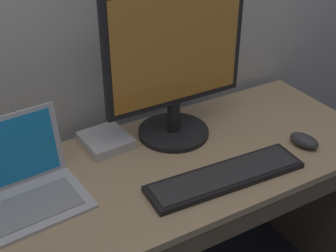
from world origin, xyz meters
The scene contains 6 objects.
desk centered at (0.00, -0.01, 0.48)m, with size 1.58×0.58×0.71m.
laptop_silver centered at (-0.39, 0.07, 0.77)m, with size 0.36×0.28×0.23m.
external_monitor centered at (0.17, 0.13, 0.97)m, with size 0.49×0.24×0.52m.
wired_keyboard centered at (0.18, -0.15, 0.72)m, with size 0.50×0.15×0.02m.
computer_mouse centered at (0.51, -0.14, 0.73)m, with size 0.06×0.10×0.04m, color #38383D.
external_drive_box centered at (-0.06, 0.20, 0.73)m, with size 0.14×0.16×0.03m, color silver.
Camera 1 is at (-0.52, -1.02, 1.57)m, focal length 49.04 mm.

